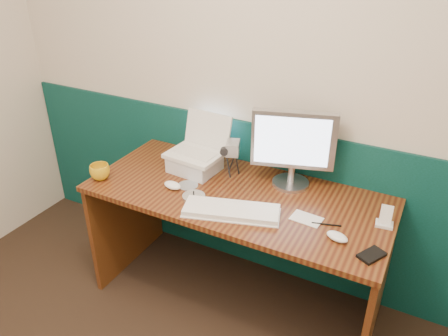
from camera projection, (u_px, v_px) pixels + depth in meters
The scene contains 18 objects.
back_wall at pixel (264, 81), 2.36m from camera, with size 3.50×0.04×2.50m, color beige.
wainscot at pixel (258, 199), 2.71m from camera, with size 3.48×0.02×1.00m, color #073026.
desk at pixel (236, 249), 2.48m from camera, with size 1.60×0.70×0.75m, color #3D170B.
laptop_riser at pixel (195, 163), 2.50m from camera, with size 0.26×0.22×0.09m, color silver.
laptop at pixel (194, 137), 2.42m from camera, with size 0.30×0.23×0.25m, color white, non-canonical shape.
monitor at pixel (293, 149), 2.28m from camera, with size 0.43×0.12×0.43m, color #B4B3B8, non-canonical shape.
keyboard at pixel (231, 211), 2.13m from camera, with size 0.46×0.15×0.03m, color white.
mouse_right at pixel (337, 237), 1.94m from camera, with size 0.10×0.06×0.03m, color white.
mouse_left at pixel (172, 185), 2.34m from camera, with size 0.11×0.06×0.04m, color white.
mug at pixel (100, 172), 2.41m from camera, with size 0.11×0.11×0.09m, color gold.
camcorder at pixel (233, 159), 2.43m from camera, with size 0.09×0.13×0.20m, color #A9A9AE, non-canonical shape.
cd_spindle at pixel (194, 197), 2.24m from camera, with size 0.12×0.12×0.02m, color silver.
cd_loose_a at pixel (188, 185), 2.37m from camera, with size 0.11×0.11×0.00m, color #B4BDC5.
pen at pixel (326, 224), 2.05m from camera, with size 0.01×0.01×0.14m, color black.
papers at pixel (306, 219), 2.09m from camera, with size 0.14×0.10×0.00m, color white.
dock at pixel (384, 224), 2.04m from camera, with size 0.08×0.06×0.01m, color silver.
music_player at pixel (386, 215), 2.02m from camera, with size 0.05×0.01×0.09m, color white.
pda at pixel (372, 255), 1.85m from camera, with size 0.07×0.12×0.01m, color black.
Camera 1 is at (0.87, -0.39, 1.96)m, focal length 35.00 mm.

